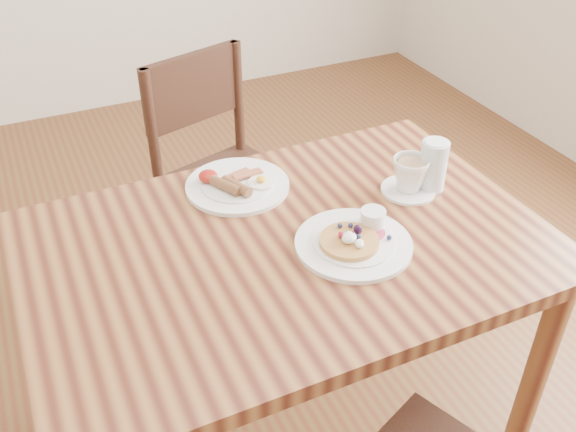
% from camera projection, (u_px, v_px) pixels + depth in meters
% --- Properties ---
extents(dining_table, '(1.20, 0.80, 0.75)m').
position_uv_depth(dining_table, '(288.00, 273.00, 1.54)').
color(dining_table, brown).
rests_on(dining_table, ground).
extents(chair_far, '(0.52, 0.52, 0.88)m').
position_uv_depth(chair_far, '(222.00, 172.00, 2.22)').
color(chair_far, '#321C12').
rests_on(chair_far, ground).
extents(pancake_plate, '(0.27, 0.27, 0.06)m').
position_uv_depth(pancake_plate, '(355.00, 240.00, 1.46)').
color(pancake_plate, white).
rests_on(pancake_plate, dining_table).
extents(breakfast_plate, '(0.27, 0.27, 0.04)m').
position_uv_depth(breakfast_plate, '(236.00, 184.00, 1.66)').
color(breakfast_plate, white).
rests_on(breakfast_plate, dining_table).
extents(teacup_saucer, '(0.14, 0.14, 0.10)m').
position_uv_depth(teacup_saucer, '(410.00, 176.00, 1.63)').
color(teacup_saucer, white).
rests_on(teacup_saucer, dining_table).
extents(water_glass, '(0.07, 0.07, 0.13)m').
position_uv_depth(water_glass, '(433.00, 166.00, 1.63)').
color(water_glass, silver).
rests_on(water_glass, dining_table).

